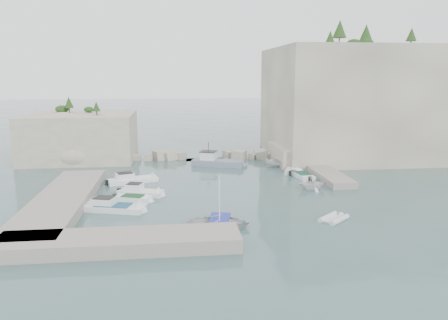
{
  "coord_description": "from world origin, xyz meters",
  "views": [
    {
      "loc": [
        -5.89,
        -44.05,
        12.85
      ],
      "look_at": [
        0.0,
        6.0,
        3.0
      ],
      "focal_mm": 35.0,
      "sensor_mm": 36.0,
      "label": 1
    }
  ],
  "objects": [
    {
      "name": "cliff_east",
      "position": [
        23.0,
        23.0,
        8.5
      ],
      "size": [
        26.0,
        22.0,
        17.0
      ],
      "primitive_type": "cube",
      "color": "beige",
      "rests_on": "ground"
    },
    {
      "name": "work_boat",
      "position": [
        0.47,
        17.05,
        0.0
      ],
      "size": [
        8.42,
        5.13,
        2.2
      ],
      "primitive_type": null,
      "rotation": [
        0.0,
        0.0,
        -0.37
      ],
      "color": "slate",
      "rests_on": "ground"
    },
    {
      "name": "ledge_east",
      "position": [
        13.5,
        10.0,
        0.4
      ],
      "size": [
        3.0,
        16.0,
        0.8
      ],
      "primitive_type": "cube",
      "color": "#9E9689",
      "rests_on": "ground"
    },
    {
      "name": "motorboat_d",
      "position": [
        -11.77,
        -2.81,
        0.0
      ],
      "size": [
        7.02,
        3.82,
        1.4
      ],
      "primitive_type": null,
      "rotation": [
        0.0,
        0.0,
        -0.29
      ],
      "color": "white",
      "rests_on": "ground"
    },
    {
      "name": "rowboat",
      "position": [
        -2.11,
        -8.59,
        0.0
      ],
      "size": [
        5.84,
        4.6,
        1.09
      ],
      "primitive_type": "imported",
      "rotation": [
        0.0,
        0.0,
        1.4
      ],
      "color": "silver",
      "rests_on": "ground"
    },
    {
      "name": "vegetation",
      "position": [
        17.83,
        24.4,
        17.93
      ],
      "size": [
        53.48,
        13.88,
        13.4
      ],
      "color": "#1E4219",
      "rests_on": "ground"
    },
    {
      "name": "quay_west",
      "position": [
        -17.0,
        -1.0,
        0.55
      ],
      "size": [
        5.0,
        24.0,
        1.1
      ],
      "primitive_type": "cube",
      "color": "#9E9689",
      "rests_on": "ground"
    },
    {
      "name": "motorboat_c",
      "position": [
        -10.18,
        0.25,
        0.0
      ],
      "size": [
        4.5,
        2.82,
        0.7
      ],
      "primitive_type": null,
      "rotation": [
        0.0,
        0.0,
        -0.33
      ],
      "color": "white",
      "rests_on": "ground"
    },
    {
      "name": "quay_south",
      "position": [
        -10.0,
        -12.5,
        0.55
      ],
      "size": [
        18.0,
        4.0,
        1.1
      ],
      "primitive_type": "cube",
      "color": "#9E9689",
      "rests_on": "ground"
    },
    {
      "name": "tender_east_c",
      "position": [
        9.89,
        11.67,
        0.0
      ],
      "size": [
        3.16,
        4.9,
        0.7
      ],
      "primitive_type": null,
      "rotation": [
        0.0,
        0.0,
        1.19
      ],
      "color": "silver",
      "rests_on": "ground"
    },
    {
      "name": "motorboat_a",
      "position": [
        -10.91,
        8.4,
        0.0
      ],
      "size": [
        6.79,
        3.97,
        1.4
      ],
      "primitive_type": null,
      "rotation": [
        0.0,
        0.0,
        0.33
      ],
      "color": "white",
      "rests_on": "ground"
    },
    {
      "name": "tender_east_d",
      "position": [
        8.85,
        15.37,
        0.0
      ],
      "size": [
        3.97,
        1.66,
        1.51
      ],
      "primitive_type": "imported",
      "rotation": [
        0.0,
        0.0,
        1.62
      ],
      "color": "silver",
      "rests_on": "ground"
    },
    {
      "name": "cliff_terrace",
      "position": [
        13.0,
        18.0,
        1.25
      ],
      "size": [
        8.0,
        10.0,
        2.5
      ],
      "primitive_type": "cube",
      "color": "beige",
      "rests_on": "ground"
    },
    {
      "name": "outcrop_west",
      "position": [
        -20.0,
        25.0,
        3.5
      ],
      "size": [
        16.0,
        14.0,
        7.0
      ],
      "primitive_type": "cube",
      "color": "beige",
      "rests_on": "ground"
    },
    {
      "name": "tender_east_b",
      "position": [
        10.38,
        8.51,
        0.0
      ],
      "size": [
        2.18,
        4.95,
        0.7
      ],
      "primitive_type": null,
      "rotation": [
        0.0,
        0.0,
        1.69
      ],
      "color": "white",
      "rests_on": "ground"
    },
    {
      "name": "inflatable_dinghy",
      "position": [
        8.26,
        -8.05,
        0.0
      ],
      "size": [
        3.33,
        3.16,
        0.44
      ],
      "primitive_type": null,
      "rotation": [
        0.0,
        0.0,
        0.71
      ],
      "color": "silver",
      "rests_on": "ground"
    },
    {
      "name": "ground",
      "position": [
        0.0,
        0.0,
        0.0
      ],
      "size": [
        400.0,
        400.0,
        0.0
      ],
      "primitive_type": "plane",
      "color": "#3F5F5F",
      "rests_on": "ground"
    },
    {
      "name": "breakwater",
      "position": [
        -1.0,
        22.0,
        0.7
      ],
      "size": [
        28.0,
        3.0,
        1.4
      ],
      "primitive_type": "cube",
      "color": "beige",
      "rests_on": "ground"
    },
    {
      "name": "motorboat_b",
      "position": [
        -9.5,
        2.47,
        0.0
      ],
      "size": [
        5.65,
        3.38,
        1.4
      ],
      "primitive_type": null,
      "rotation": [
        0.0,
        0.0,
        -0.33
      ],
      "color": "white",
      "rests_on": "ground"
    },
    {
      "name": "rowboat_mast",
      "position": [
        -2.11,
        -8.59,
        2.65
      ],
      "size": [
        0.1,
        0.1,
        4.2
      ],
      "primitive_type": "cylinder",
      "color": "white",
      "rests_on": "rowboat"
    },
    {
      "name": "tender_east_a",
      "position": [
        9.71,
        2.65,
        0.0
      ],
      "size": [
        3.33,
        2.88,
        1.75
      ],
      "primitive_type": "imported",
      "rotation": [
        0.0,
        0.0,
        1.57
      ],
      "color": "silver",
      "rests_on": "ground"
    }
  ]
}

